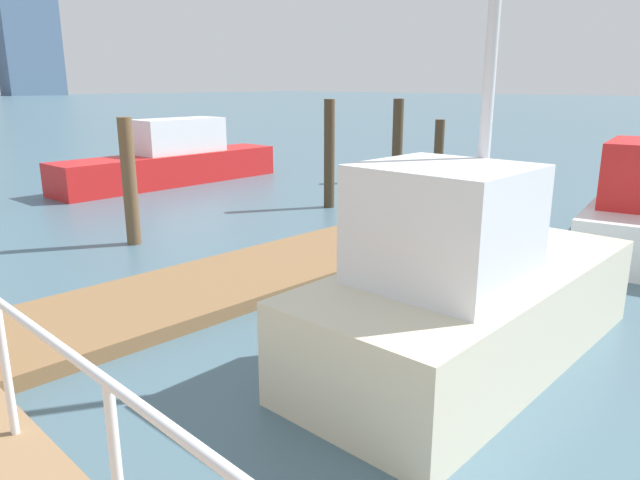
% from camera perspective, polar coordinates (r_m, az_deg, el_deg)
% --- Properties ---
extents(floating_dock, '(11.69, 2.00, 0.18)m').
position_cam_1_polar(floating_dock, '(9.82, -0.61, -1.65)').
color(floating_dock, olive).
rests_on(floating_dock, ground_plane).
extents(boardwalk_railing, '(0.06, 29.92, 1.08)m').
position_cam_1_polar(boardwalk_railing, '(4.73, -28.68, -7.50)').
color(boardwalk_railing, white).
rests_on(boardwalk_railing, boardwalk).
extents(dock_piling_0, '(0.26, 0.26, 1.95)m').
position_cam_1_polar(dock_piling_0, '(16.61, 11.44, 8.04)').
color(dock_piling_0, '#473826').
rests_on(dock_piling_0, ground_plane).
extents(dock_piling_1, '(0.32, 0.32, 2.46)m').
position_cam_1_polar(dock_piling_1, '(18.12, 7.54, 9.57)').
color(dock_piling_1, '#473826').
rests_on(dock_piling_1, ground_plane).
extents(dock_piling_2, '(0.26, 0.26, 2.32)m').
position_cam_1_polar(dock_piling_2, '(11.27, -18.03, 5.37)').
color(dock_piling_2, brown).
rests_on(dock_piling_2, ground_plane).
extents(dock_piling_3, '(0.25, 0.25, 2.55)m').
position_cam_1_polar(dock_piling_3, '(14.03, 0.91, 8.33)').
color(dock_piling_3, '#473826').
rests_on(dock_piling_3, ground_plane).
extents(moored_boat_0, '(7.03, 1.76, 1.90)m').
position_cam_1_polar(moored_boat_0, '(18.08, -14.11, 7.51)').
color(moored_boat_0, red).
rests_on(moored_boat_0, ground_plane).
extents(moored_boat_3, '(4.59, 1.98, 8.89)m').
position_cam_1_polar(moored_boat_3, '(6.38, 14.12, -4.83)').
color(moored_boat_3, beige).
rests_on(moored_boat_3, ground_plane).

